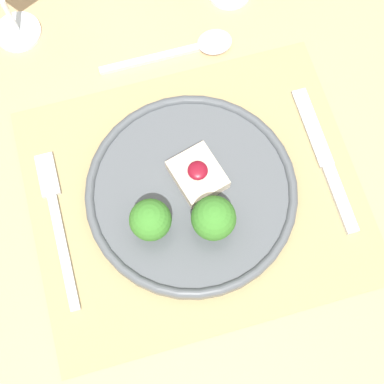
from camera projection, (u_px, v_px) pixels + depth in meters
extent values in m
plane|color=brown|center=(194.00, 280.00, 1.40)|extent=(8.00, 8.00, 0.00)
cube|color=tan|center=(195.00, 198.00, 0.72)|extent=(1.36, 0.93, 0.03)
cube|color=#9E895B|center=(195.00, 194.00, 0.70)|extent=(0.43, 0.36, 0.00)
cylinder|color=#4C5156|center=(192.00, 195.00, 0.69)|extent=(0.27, 0.27, 0.02)
torus|color=#4C5156|center=(192.00, 193.00, 0.68)|extent=(0.27, 0.27, 0.01)
cube|color=beige|center=(198.00, 175.00, 0.68)|extent=(0.07, 0.08, 0.02)
ellipsoid|color=maroon|center=(198.00, 170.00, 0.66)|extent=(0.03, 0.03, 0.01)
cylinder|color=#84B256|center=(152.00, 226.00, 0.66)|extent=(0.01, 0.01, 0.02)
sphere|color=#387A28|center=(150.00, 220.00, 0.63)|extent=(0.05, 0.05, 0.05)
cylinder|color=#84B256|center=(213.00, 224.00, 0.66)|extent=(0.01, 0.01, 0.02)
sphere|color=#387A28|center=(214.00, 218.00, 0.63)|extent=(0.05, 0.05, 0.05)
cube|color=silver|center=(64.00, 251.00, 0.67)|extent=(0.01, 0.15, 0.01)
cube|color=silver|center=(48.00, 175.00, 0.70)|extent=(0.02, 0.06, 0.01)
cube|color=silver|center=(340.00, 199.00, 0.69)|extent=(0.02, 0.10, 0.01)
cube|color=silver|center=(312.00, 127.00, 0.72)|extent=(0.02, 0.12, 0.00)
cube|color=silver|center=(151.00, 59.00, 0.76)|extent=(0.15, 0.01, 0.01)
ellipsoid|color=silver|center=(215.00, 42.00, 0.76)|extent=(0.05, 0.04, 0.01)
cylinder|color=white|center=(18.00, 32.00, 0.77)|extent=(0.07, 0.07, 0.01)
cylinder|color=white|center=(10.00, 16.00, 0.74)|extent=(0.01, 0.01, 0.07)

